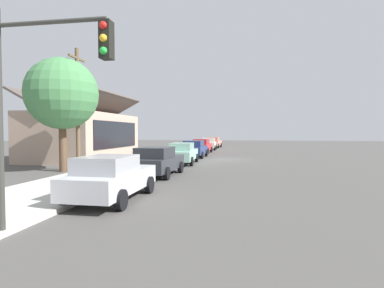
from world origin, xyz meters
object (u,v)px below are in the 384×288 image
(car_charcoal, at_px, (157,161))
(car_navy, at_px, (194,149))
(car_cherry, at_px, (202,146))
(car_seafoam, at_px, (183,153))
(utility_pole_wooden, at_px, (78,107))
(shade_tree, at_px, (62,94))
(car_coral, at_px, (214,142))
(fire_hydrant_red, at_px, (201,145))
(traffic_light_main, at_px, (41,83))
(car_silver, at_px, (111,177))
(car_ivory, at_px, (209,144))

(car_charcoal, height_order, car_navy, same)
(car_cherry, bearing_deg, car_navy, -177.24)
(car_seafoam, distance_m, utility_pole_wooden, 8.16)
(shade_tree, distance_m, utility_pole_wooden, 1.16)
(car_coral, xyz_separation_m, fire_hydrant_red, (-3.16, 1.54, -0.32))
(utility_pole_wooden, bearing_deg, car_seafoam, -47.48)
(car_coral, bearing_deg, utility_pole_wooden, 172.58)
(shade_tree, bearing_deg, car_navy, -28.89)
(car_seafoam, xyz_separation_m, utility_pole_wooden, (-5.10, 5.56, 3.11))
(car_charcoal, height_order, traffic_light_main, traffic_light_main)
(car_silver, distance_m, utility_pole_wooden, 9.73)
(car_coral, distance_m, utility_pole_wooden, 29.98)
(shade_tree, bearing_deg, car_coral, -11.97)
(car_ivory, bearing_deg, car_cherry, 177.89)
(car_ivory, bearing_deg, car_navy, 178.71)
(car_silver, height_order, car_ivory, same)
(car_seafoam, height_order, car_coral, same)
(car_navy, xyz_separation_m, car_coral, (18.37, -0.04, 0.00))
(fire_hydrant_red, bearing_deg, shade_tree, 169.84)
(car_silver, relative_size, traffic_light_main, 0.86)
(car_charcoal, relative_size, traffic_light_main, 0.89)
(car_cherry, bearing_deg, car_coral, 1.20)
(car_coral, xyz_separation_m, utility_pole_wooden, (-29.30, 5.54, 3.11))
(car_seafoam, height_order, car_cherry, same)
(car_charcoal, bearing_deg, car_silver, -176.68)
(car_charcoal, distance_m, car_navy, 12.23)
(car_navy, relative_size, traffic_light_main, 0.87)
(traffic_light_main, height_order, utility_pole_wooden, utility_pole_wooden)
(car_charcoal, xyz_separation_m, car_cherry, (18.21, -0.00, -0.00))
(car_silver, xyz_separation_m, fire_hydrant_red, (33.55, 1.49, -0.32))
(car_silver, distance_m, fire_hydrant_red, 33.59)
(car_seafoam, relative_size, shade_tree, 0.72)
(car_charcoal, xyz_separation_m, car_seafoam, (6.40, -0.15, -0.00))
(car_silver, xyz_separation_m, car_coral, (36.71, -0.06, 0.00))
(car_cherry, distance_m, car_coral, 12.39)
(car_seafoam, height_order, shade_tree, shade_tree)
(car_ivory, distance_m, utility_pole_wooden, 24.12)
(shade_tree, xyz_separation_m, fire_hydrant_red, (26.58, -4.76, -4.19))
(car_seafoam, bearing_deg, car_silver, 177.91)
(car_navy, distance_m, car_coral, 18.37)
(car_silver, height_order, traffic_light_main, traffic_light_main)
(car_coral, height_order, traffic_light_main, traffic_light_main)
(car_charcoal, bearing_deg, car_ivory, 2.39)
(car_silver, relative_size, car_navy, 0.99)
(car_charcoal, distance_m, utility_pole_wooden, 6.37)
(car_silver, xyz_separation_m, car_seafoam, (12.51, -0.08, 0.00))
(utility_pole_wooden, bearing_deg, car_charcoal, -103.55)
(car_charcoal, height_order, shade_tree, shade_tree)
(car_silver, xyz_separation_m, car_charcoal, (6.11, 0.08, 0.00))
(car_cherry, relative_size, traffic_light_main, 0.92)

